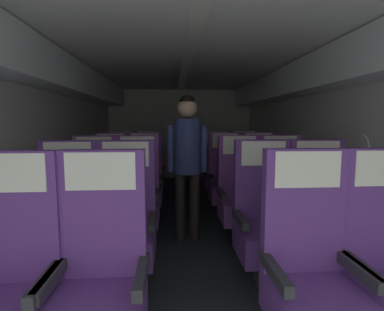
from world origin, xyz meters
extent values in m
cube|color=#23282D|center=(0.00, 3.44, -0.01)|extent=(3.49, 7.29, 0.02)
cube|color=silver|center=(-1.64, 3.44, 1.03)|extent=(0.08, 6.89, 2.05)
cube|color=silver|center=(1.64, 3.44, 1.03)|extent=(0.08, 6.89, 2.05)
cube|color=silver|center=(0.00, 3.44, 2.05)|extent=(3.37, 6.89, 0.06)
cube|color=silver|center=(0.00, 6.91, 1.03)|extent=(3.37, 0.06, 2.05)
cube|color=silver|center=(-1.42, 3.44, 1.83)|extent=(0.37, 6.61, 0.36)
cube|color=silver|center=(1.42, 3.44, 1.83)|extent=(0.37, 6.61, 0.36)
cube|color=white|center=(0.00, 3.44, 2.01)|extent=(0.12, 6.20, 0.02)
cylinder|color=white|center=(1.60, 2.75, 1.07)|extent=(0.01, 0.26, 0.26)
cylinder|color=white|center=(1.60, 4.13, 1.07)|extent=(0.01, 0.26, 0.26)
cylinder|color=white|center=(1.60, 5.51, 1.07)|extent=(0.01, 0.26, 0.26)
cube|color=#5B3384|center=(-1.01, 1.64, 0.81)|extent=(0.46, 0.08, 0.70)
cube|color=#28282D|center=(-0.79, 1.45, 0.55)|extent=(0.05, 0.39, 0.06)
cube|color=silver|center=(-1.01, 1.59, 1.05)|extent=(0.37, 0.01, 0.20)
cube|color=#5B3384|center=(-0.56, 1.66, 0.81)|extent=(0.46, 0.08, 0.70)
cube|color=#28282D|center=(-0.34, 1.47, 0.55)|extent=(0.05, 0.39, 0.06)
cube|color=#28282D|center=(-0.78, 1.47, 0.55)|extent=(0.05, 0.39, 0.06)
cube|color=silver|center=(-0.56, 1.62, 1.05)|extent=(0.37, 0.01, 0.20)
cube|color=#5B3384|center=(1.01, 1.66, 0.81)|extent=(0.46, 0.08, 0.70)
cube|color=#28282D|center=(0.79, 1.47, 0.55)|extent=(0.05, 0.39, 0.06)
cube|color=#5B3384|center=(0.55, 1.46, 0.34)|extent=(0.46, 0.46, 0.23)
cube|color=#5B3384|center=(0.55, 1.65, 0.81)|extent=(0.46, 0.08, 0.70)
cube|color=#28282D|center=(0.77, 1.46, 0.55)|extent=(0.05, 0.39, 0.06)
cube|color=#28282D|center=(0.33, 1.46, 0.55)|extent=(0.05, 0.39, 0.06)
cube|color=silver|center=(0.55, 1.60, 1.05)|extent=(0.37, 0.01, 0.20)
cube|color=#38383D|center=(-1.01, 2.30, 0.11)|extent=(0.16, 0.17, 0.23)
cube|color=#5B3384|center=(-1.01, 2.30, 0.34)|extent=(0.46, 0.46, 0.23)
cube|color=#5B3384|center=(-1.01, 2.49, 0.81)|extent=(0.46, 0.08, 0.70)
cube|color=#28282D|center=(-0.79, 2.30, 0.55)|extent=(0.05, 0.39, 0.06)
cube|color=#28282D|center=(-1.23, 2.30, 0.55)|extent=(0.05, 0.39, 0.06)
cube|color=silver|center=(-1.01, 2.44, 1.05)|extent=(0.37, 0.01, 0.20)
cube|color=#38383D|center=(-0.56, 2.30, 0.11)|extent=(0.16, 0.17, 0.23)
cube|color=#5B3384|center=(-0.56, 2.30, 0.34)|extent=(0.46, 0.46, 0.23)
cube|color=#5B3384|center=(-0.56, 2.49, 0.81)|extent=(0.46, 0.08, 0.70)
cube|color=#28282D|center=(-0.34, 2.30, 0.55)|extent=(0.05, 0.39, 0.06)
cube|color=#28282D|center=(-0.78, 2.30, 0.55)|extent=(0.05, 0.39, 0.06)
cube|color=silver|center=(-0.56, 2.44, 1.05)|extent=(0.37, 0.01, 0.20)
cube|color=#38383D|center=(1.03, 2.29, 0.11)|extent=(0.16, 0.17, 0.23)
cube|color=#5B3384|center=(1.03, 2.29, 0.34)|extent=(0.46, 0.46, 0.23)
cube|color=#5B3384|center=(1.03, 2.48, 0.81)|extent=(0.46, 0.08, 0.70)
cube|color=#28282D|center=(1.25, 2.29, 0.55)|extent=(0.05, 0.39, 0.06)
cube|color=#28282D|center=(0.81, 2.29, 0.55)|extent=(0.05, 0.39, 0.06)
cube|color=silver|center=(1.03, 2.43, 1.05)|extent=(0.37, 0.01, 0.20)
cube|color=#38383D|center=(0.56, 2.29, 0.11)|extent=(0.16, 0.17, 0.23)
cube|color=#5B3384|center=(0.56, 2.29, 0.34)|extent=(0.46, 0.46, 0.23)
cube|color=#5B3384|center=(0.56, 2.48, 0.81)|extent=(0.46, 0.08, 0.70)
cube|color=#28282D|center=(0.78, 2.29, 0.55)|extent=(0.05, 0.39, 0.06)
cube|color=#28282D|center=(0.35, 2.29, 0.55)|extent=(0.05, 0.39, 0.06)
cube|color=silver|center=(0.56, 2.43, 1.05)|extent=(0.37, 0.01, 0.20)
cube|color=#38383D|center=(-1.01, 3.12, 0.11)|extent=(0.16, 0.17, 0.23)
cube|color=#753D8E|center=(-1.01, 3.12, 0.34)|extent=(0.46, 0.46, 0.23)
cube|color=#753D8E|center=(-1.01, 3.31, 0.81)|extent=(0.46, 0.08, 0.70)
cube|color=#28282D|center=(-0.80, 3.12, 0.55)|extent=(0.05, 0.39, 0.06)
cube|color=#28282D|center=(-1.23, 3.12, 0.55)|extent=(0.05, 0.39, 0.06)
cube|color=silver|center=(-1.01, 3.27, 1.05)|extent=(0.37, 0.01, 0.20)
cube|color=#38383D|center=(-0.56, 3.15, 0.11)|extent=(0.16, 0.17, 0.23)
cube|color=#753D8E|center=(-0.56, 3.15, 0.34)|extent=(0.46, 0.46, 0.23)
cube|color=#753D8E|center=(-0.56, 3.34, 0.81)|extent=(0.46, 0.08, 0.70)
cube|color=#28282D|center=(-0.34, 3.15, 0.55)|extent=(0.05, 0.39, 0.06)
cube|color=#28282D|center=(-0.78, 3.15, 0.55)|extent=(0.05, 0.39, 0.06)
cube|color=silver|center=(-0.56, 3.29, 1.05)|extent=(0.37, 0.01, 0.20)
cube|color=#38383D|center=(1.02, 3.14, 0.11)|extent=(0.16, 0.17, 0.23)
cube|color=#753D8E|center=(1.02, 3.14, 0.34)|extent=(0.46, 0.46, 0.23)
cube|color=#753D8E|center=(1.02, 3.33, 0.81)|extent=(0.46, 0.08, 0.70)
cube|color=#28282D|center=(1.24, 3.14, 0.55)|extent=(0.05, 0.39, 0.06)
cube|color=#28282D|center=(0.80, 3.14, 0.55)|extent=(0.05, 0.39, 0.06)
cube|color=silver|center=(1.02, 3.28, 1.05)|extent=(0.37, 0.01, 0.20)
cube|color=#38383D|center=(0.56, 3.15, 0.11)|extent=(0.16, 0.17, 0.23)
cube|color=#753D8E|center=(0.56, 3.15, 0.34)|extent=(0.46, 0.46, 0.23)
cube|color=#753D8E|center=(0.56, 3.34, 0.81)|extent=(0.46, 0.08, 0.70)
cube|color=#28282D|center=(0.78, 3.15, 0.55)|extent=(0.05, 0.39, 0.06)
cube|color=#28282D|center=(0.34, 3.15, 0.55)|extent=(0.05, 0.39, 0.06)
cube|color=silver|center=(0.56, 3.30, 1.05)|extent=(0.37, 0.01, 0.20)
cube|color=#38383D|center=(-1.02, 3.99, 0.11)|extent=(0.16, 0.17, 0.23)
cube|color=#753D8E|center=(-1.02, 3.99, 0.34)|extent=(0.46, 0.46, 0.23)
cube|color=#753D8E|center=(-1.02, 4.18, 0.81)|extent=(0.46, 0.08, 0.70)
cube|color=#28282D|center=(-0.80, 3.99, 0.55)|extent=(0.05, 0.39, 0.06)
cube|color=#28282D|center=(-1.24, 3.99, 0.55)|extent=(0.05, 0.39, 0.06)
cube|color=silver|center=(-1.02, 4.14, 1.05)|extent=(0.37, 0.01, 0.20)
cube|color=#38383D|center=(-0.56, 3.99, 0.11)|extent=(0.16, 0.17, 0.23)
cube|color=#753D8E|center=(-0.56, 3.99, 0.34)|extent=(0.46, 0.46, 0.23)
cube|color=#753D8E|center=(-0.56, 4.18, 0.81)|extent=(0.46, 0.08, 0.70)
cube|color=#28282D|center=(-0.34, 3.99, 0.55)|extent=(0.05, 0.39, 0.06)
cube|color=#28282D|center=(-0.77, 3.99, 0.55)|extent=(0.05, 0.39, 0.06)
cube|color=silver|center=(-0.56, 4.13, 1.05)|extent=(0.37, 0.01, 0.20)
cube|color=#38383D|center=(1.02, 3.99, 0.11)|extent=(0.16, 0.17, 0.23)
cube|color=#753D8E|center=(1.02, 3.99, 0.34)|extent=(0.46, 0.46, 0.23)
cube|color=#753D8E|center=(1.02, 4.18, 0.81)|extent=(0.46, 0.08, 0.70)
cube|color=#28282D|center=(1.24, 3.99, 0.55)|extent=(0.05, 0.39, 0.06)
cube|color=#28282D|center=(0.80, 3.99, 0.55)|extent=(0.05, 0.39, 0.06)
cube|color=silver|center=(1.02, 4.14, 1.05)|extent=(0.37, 0.01, 0.20)
cube|color=#38383D|center=(0.55, 3.99, 0.11)|extent=(0.16, 0.17, 0.23)
cube|color=#753D8E|center=(0.55, 3.99, 0.34)|extent=(0.46, 0.46, 0.23)
cube|color=#753D8E|center=(0.55, 4.18, 0.81)|extent=(0.46, 0.08, 0.70)
cube|color=#28282D|center=(0.77, 3.99, 0.55)|extent=(0.05, 0.39, 0.06)
cube|color=#28282D|center=(0.33, 3.99, 0.55)|extent=(0.05, 0.39, 0.06)
cube|color=silver|center=(0.55, 4.13, 1.05)|extent=(0.37, 0.01, 0.20)
cube|color=#38383D|center=(-1.02, 4.83, 0.11)|extent=(0.16, 0.17, 0.23)
cube|color=#753D8E|center=(-1.02, 4.83, 0.34)|extent=(0.46, 0.46, 0.23)
cube|color=#753D8E|center=(-1.02, 5.02, 0.81)|extent=(0.46, 0.08, 0.70)
cube|color=#28282D|center=(-0.80, 4.83, 0.55)|extent=(0.05, 0.39, 0.06)
cube|color=#28282D|center=(-1.24, 4.83, 0.55)|extent=(0.05, 0.39, 0.06)
cube|color=silver|center=(-1.02, 4.98, 1.05)|extent=(0.37, 0.01, 0.20)
cube|color=#38383D|center=(-0.57, 4.83, 0.11)|extent=(0.16, 0.17, 0.23)
cube|color=#753D8E|center=(-0.57, 4.83, 0.34)|extent=(0.46, 0.46, 0.23)
cube|color=#753D8E|center=(-0.57, 5.02, 0.81)|extent=(0.46, 0.08, 0.70)
cube|color=#28282D|center=(-0.35, 4.83, 0.55)|extent=(0.05, 0.39, 0.06)
cube|color=#28282D|center=(-0.79, 4.83, 0.55)|extent=(0.05, 0.39, 0.06)
cube|color=silver|center=(-0.57, 4.97, 1.05)|extent=(0.37, 0.01, 0.20)
cube|color=#38383D|center=(1.01, 4.81, 0.11)|extent=(0.16, 0.17, 0.23)
cube|color=#753D8E|center=(1.01, 4.81, 0.34)|extent=(0.46, 0.46, 0.23)
cube|color=#753D8E|center=(1.01, 5.00, 0.81)|extent=(0.46, 0.08, 0.70)
cube|color=#28282D|center=(1.23, 4.81, 0.55)|extent=(0.05, 0.39, 0.06)
cube|color=#28282D|center=(0.79, 4.81, 0.55)|extent=(0.05, 0.39, 0.06)
cube|color=silver|center=(1.01, 4.95, 1.05)|extent=(0.37, 0.01, 0.20)
cube|color=#38383D|center=(0.57, 4.81, 0.11)|extent=(0.16, 0.17, 0.23)
cube|color=#753D8E|center=(0.57, 4.81, 0.34)|extent=(0.46, 0.46, 0.23)
cube|color=#753D8E|center=(0.57, 5.00, 0.81)|extent=(0.46, 0.08, 0.70)
cube|color=#28282D|center=(0.78, 4.81, 0.55)|extent=(0.05, 0.39, 0.06)
cube|color=#28282D|center=(0.35, 4.81, 0.55)|extent=(0.05, 0.39, 0.06)
cube|color=silver|center=(0.57, 4.95, 1.05)|extent=(0.37, 0.01, 0.20)
cylinder|color=black|center=(-0.10, 3.24, 0.38)|extent=(0.11, 0.11, 0.75)
cylinder|color=black|center=(0.06, 3.24, 0.38)|extent=(0.11, 0.11, 0.75)
cylinder|color=navy|center=(-0.02, 3.24, 1.04)|extent=(0.28, 0.28, 0.59)
cylinder|color=navy|center=(-0.20, 3.24, 1.02)|extent=(0.07, 0.07, 0.50)
cylinder|color=navy|center=(0.16, 3.24, 1.02)|extent=(0.07, 0.07, 0.50)
sphere|color=tan|center=(-0.02, 3.24, 1.46)|extent=(0.21, 0.21, 0.21)
sphere|color=black|center=(-0.02, 3.24, 1.50)|extent=(0.18, 0.18, 0.18)
camera|label=1|loc=(-0.18, 0.05, 1.31)|focal=27.80mm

